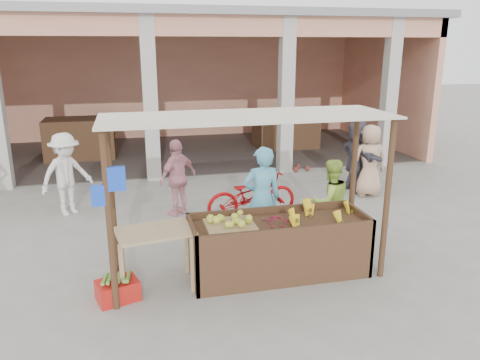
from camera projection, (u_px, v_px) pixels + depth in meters
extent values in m
plane|color=slate|center=(246.00, 276.00, 6.93)|extent=(60.00, 60.00, 0.00)
cube|color=tan|center=(170.00, 82.00, 17.03)|extent=(14.00, 0.20, 4.00)
cube|color=tan|center=(382.00, 85.00, 15.86)|extent=(0.20, 6.00, 4.00)
cube|color=tan|center=(189.00, 25.00, 11.17)|extent=(14.00, 0.30, 0.50)
cube|color=gray|center=(176.00, 17.00, 13.74)|extent=(14.40, 6.40, 0.20)
cube|color=#AFA9A0|center=(150.00, 100.00, 11.43)|extent=(0.35, 0.35, 4.00)
cube|color=#AFA9A0|center=(286.00, 97.00, 12.22)|extent=(0.35, 0.35, 4.00)
cube|color=#AFA9A0|center=(389.00, 94.00, 12.88)|extent=(0.35, 0.35, 4.00)
cube|color=#492C1D|center=(80.00, 138.00, 14.04)|extent=(2.00, 1.20, 1.20)
cube|color=#492C1D|center=(286.00, 130.00, 15.49)|extent=(2.00, 1.20, 1.20)
cube|color=#492C1D|center=(278.00, 248.00, 6.93)|extent=(2.60, 0.95, 0.80)
cylinder|color=#492C1D|center=(110.00, 224.00, 5.77)|extent=(0.09, 0.09, 2.35)
cylinder|color=#492C1D|center=(387.00, 201.00, 6.62)|extent=(0.09, 0.09, 2.35)
cylinder|color=#492C1D|center=(112.00, 198.00, 6.76)|extent=(0.09, 0.09, 2.35)
cylinder|color=#492C1D|center=(353.00, 181.00, 7.60)|extent=(0.09, 0.09, 2.35)
cube|color=beige|center=(248.00, 116.00, 6.36)|extent=(4.00, 1.35, 0.03)
cube|color=blue|center=(116.00, 179.00, 5.64)|extent=(0.22, 0.08, 0.30)
cube|color=blue|center=(99.00, 196.00, 5.65)|extent=(0.18, 0.07, 0.26)
cube|color=#977A4E|center=(230.00, 226.00, 6.64)|extent=(0.69, 0.60, 0.06)
ellipsoid|color=gold|center=(230.00, 220.00, 6.61)|extent=(0.59, 0.52, 0.13)
ellipsoid|color=maroon|center=(275.00, 220.00, 6.74)|extent=(0.48, 0.39, 0.15)
cube|color=tan|center=(155.00, 232.00, 6.46)|extent=(1.14, 0.86, 0.04)
cube|color=tan|center=(122.00, 272.00, 6.20)|extent=(0.06, 0.06, 0.80)
cube|color=tan|center=(192.00, 265.00, 6.40)|extent=(0.06, 0.06, 0.80)
cube|color=tan|center=(122.00, 254.00, 6.75)|extent=(0.06, 0.06, 0.80)
cube|color=tan|center=(187.00, 248.00, 6.96)|extent=(0.06, 0.06, 0.80)
cube|color=#B31913|center=(118.00, 290.00, 6.26)|extent=(0.62, 0.52, 0.28)
ellipsoid|color=maroon|center=(296.00, 162.00, 12.51)|extent=(0.44, 0.44, 0.59)
ellipsoid|color=maroon|center=(308.00, 160.00, 12.64)|extent=(0.44, 0.44, 0.59)
ellipsoid|color=maroon|center=(299.00, 159.00, 12.83)|extent=(0.44, 0.44, 0.59)
ellipsoid|color=maroon|center=(287.00, 161.00, 12.61)|extent=(0.44, 0.44, 0.59)
imported|color=#58B3D5|center=(262.00, 195.00, 7.68)|extent=(0.71, 0.52, 1.86)
imported|color=#AFD84C|center=(330.00, 200.00, 7.93)|extent=(0.79, 0.51, 1.56)
imported|color=#95080A|center=(252.00, 195.00, 9.10)|extent=(0.90, 1.99, 1.00)
imported|color=silver|center=(66.00, 171.00, 9.27)|extent=(1.28, 1.12, 1.79)
imported|color=pink|center=(178.00, 175.00, 9.26)|extent=(1.08, 0.98, 1.65)
imported|color=tan|center=(370.00, 157.00, 10.45)|extent=(0.89, 0.60, 1.80)
imported|color=#44444F|center=(357.00, 154.00, 10.77)|extent=(0.70, 1.64, 1.77)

